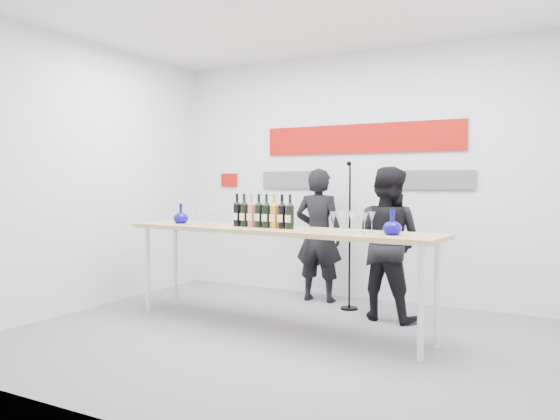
{
  "coord_description": "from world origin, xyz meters",
  "views": [
    {
      "loc": [
        2.3,
        -4.31,
        1.43
      ],
      "look_at": [
        -0.25,
        0.4,
        1.15
      ],
      "focal_mm": 35.0,
      "sensor_mm": 36.0,
      "label": 1
    }
  ],
  "objects": [
    {
      "name": "presenter_left",
      "position": [
        -0.37,
        1.6,
        0.79
      ],
      "size": [
        0.61,
        0.43,
        1.59
      ],
      "primitive_type": "imported",
      "rotation": [
        0.0,
        0.0,
        3.22
      ],
      "color": "black",
      "rests_on": "ground"
    },
    {
      "name": "mic_stand",
      "position": [
        0.11,
        1.37,
        0.5
      ],
      "size": [
        0.19,
        0.19,
        1.65
      ],
      "rotation": [
        0.0,
        0.0,
        -0.09
      ],
      "color": "black",
      "rests_on": "ground"
    },
    {
      "name": "tasting_table",
      "position": [
        -0.25,
        0.3,
        0.9
      ],
      "size": [
        3.3,
        0.89,
        0.98
      ],
      "rotation": [
        0.0,
        0.0,
        -0.07
      ],
      "color": "tan",
      "rests_on": "ground"
    },
    {
      "name": "signage",
      "position": [
        -0.06,
        1.97,
        1.81
      ],
      "size": [
        3.38,
        0.02,
        0.79
      ],
      "color": "#A20D06",
      "rests_on": "back_wall"
    },
    {
      "name": "glasses_left",
      "position": [
        -1.11,
        0.35,
        1.07
      ],
      "size": [
        0.36,
        0.25,
        0.18
      ],
      "color": "silver",
      "rests_on": "tasting_table"
    },
    {
      "name": "ground",
      "position": [
        0.0,
        0.0,
        0.0
      ],
      "size": [
        5.0,
        5.0,
        0.0
      ],
      "primitive_type": "plane",
      "color": "slate",
      "rests_on": "ground"
    },
    {
      "name": "wine_bottles",
      "position": [
        -0.39,
        0.31,
        1.14
      ],
      "size": [
        0.71,
        0.13,
        0.33
      ],
      "rotation": [
        0.0,
        0.0,
        -0.07
      ],
      "color": "black",
      "rests_on": "tasting_table"
    },
    {
      "name": "back_wall",
      "position": [
        0.0,
        2.0,
        1.5
      ],
      "size": [
        5.0,
        0.04,
        3.0
      ],
      "primitive_type": "cube",
      "color": "silver",
      "rests_on": "ground"
    },
    {
      "name": "decanter_left",
      "position": [
        -1.45,
        0.36,
        1.09
      ],
      "size": [
        0.16,
        0.16,
        0.21
      ],
      "primitive_type": null,
      "color": "#0B078D",
      "rests_on": "tasting_table"
    },
    {
      "name": "decanter_right",
      "position": [
        0.95,
        0.19,
        1.09
      ],
      "size": [
        0.16,
        0.16,
        0.21
      ],
      "primitive_type": null,
      "color": "#0B078D",
      "rests_on": "tasting_table"
    },
    {
      "name": "presenter_right",
      "position": [
        0.59,
        1.16,
        0.79
      ],
      "size": [
        0.84,
        0.7,
        1.58
      ],
      "primitive_type": "imported",
      "rotation": [
        0.0,
        0.0,
        3.01
      ],
      "color": "black",
      "rests_on": "ground"
    },
    {
      "name": "glasses_right",
      "position": [
        0.57,
        0.24,
        1.07
      ],
      "size": [
        0.37,
        0.25,
        0.18
      ],
      "color": "silver",
      "rests_on": "tasting_table"
    }
  ]
}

